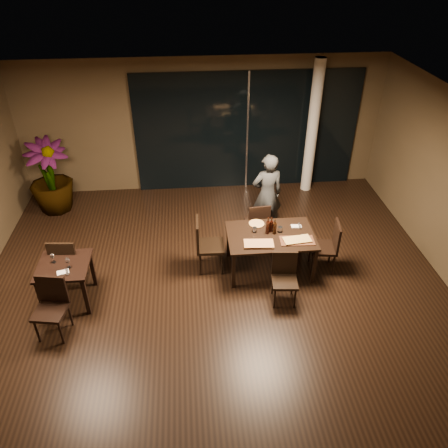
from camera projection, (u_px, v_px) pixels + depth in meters
ground at (217, 303)px, 7.20m from camera, size 8.00×8.00×0.00m
wall_back at (202, 125)px, 9.71m from camera, size 8.00×0.10×3.00m
ceiling at (215, 129)px, 5.51m from camera, size 8.00×8.00×0.04m
window_panel at (247, 132)px, 9.79m from camera, size 5.00×0.06×2.70m
column at (312, 129)px, 9.56m from camera, size 0.24×0.24×3.00m
main_table at (271, 238)px, 7.56m from camera, size 1.50×1.00×0.75m
side_table at (65, 271)px, 6.92m from camera, size 0.80×0.80×0.75m
chair_main_far at (258, 222)px, 8.31m from camera, size 0.45×0.45×0.90m
chair_main_near at (284, 275)px, 7.04m from camera, size 0.44×0.44×0.87m
chair_main_left at (205, 242)px, 7.63m from camera, size 0.49×0.49×1.02m
chair_main_right at (329, 244)px, 7.64m from camera, size 0.51×0.51×0.97m
chair_side_far at (67, 260)px, 7.28m from camera, size 0.49×0.49×0.97m
chair_side_near at (52, 303)px, 6.43m from camera, size 0.52×0.52×0.96m
diner at (267, 194)px, 8.49m from camera, size 0.62×0.46×1.68m
potted_plant at (50, 177)px, 9.19m from camera, size 1.19×1.19×1.60m
pizza_board_left at (259, 245)px, 7.27m from camera, size 0.52×0.30×0.01m
pizza_board_right at (297, 241)px, 7.36m from camera, size 0.59×0.32×0.01m
oblong_pizza_left at (259, 244)px, 7.26m from camera, size 0.49×0.26×0.02m
oblong_pizza_right at (297, 240)px, 7.35m from camera, size 0.46×0.25×0.02m
round_pizza at (257, 224)px, 7.79m from camera, size 0.27×0.27×0.01m
bottle_a at (268, 226)px, 7.47m from camera, size 0.07×0.07×0.31m
bottle_b at (275, 227)px, 7.47m from camera, size 0.06×0.06×0.29m
bottle_c at (271, 224)px, 7.53m from camera, size 0.06×0.06×0.29m
tumbler_left at (255, 230)px, 7.57m from camera, size 0.08×0.08×0.09m
tumbler_right at (280, 229)px, 7.57m from camera, size 0.08×0.08×0.10m
napkin_near at (302, 237)px, 7.44m from camera, size 0.20×0.16×0.01m
napkin_far at (296, 226)px, 7.72m from camera, size 0.18×0.11×0.01m
wine_glass_a at (53, 258)px, 6.85m from camera, size 0.07×0.07×0.16m
wine_glass_b at (68, 263)px, 6.75m from camera, size 0.07×0.07×0.17m
side_napkin at (63, 272)px, 6.68m from camera, size 0.20×0.16×0.01m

